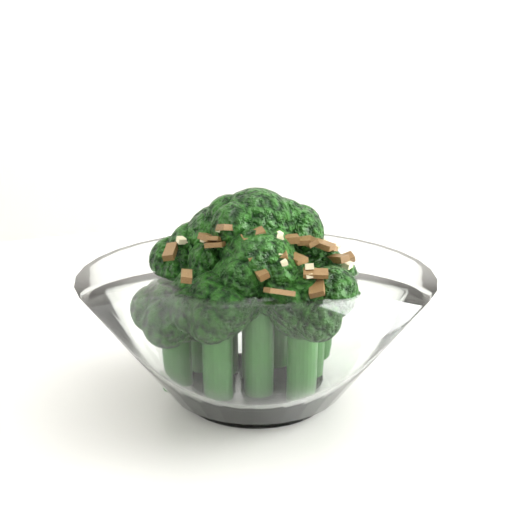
{
  "coord_description": "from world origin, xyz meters",
  "views": [
    {
      "loc": [
        0.03,
        -0.41,
        0.96
      ],
      "look_at": [
        0.05,
        0.02,
        0.84
      ],
      "focal_mm": 55.0,
      "sensor_mm": 36.0,
      "label": 1
    }
  ],
  "objects": [
    {
      "name": "table",
      "position": [
        0.02,
        0.05,
        0.68
      ],
      "size": [
        1.4,
        1.16,
        0.75
      ],
      "color": "white",
      "rests_on": "ground"
    },
    {
      "name": "broccoli_dish",
      "position": [
        0.05,
        0.02,
        0.8
      ],
      "size": [
        0.21,
        0.21,
        0.13
      ],
      "color": "white",
      "rests_on": "table"
    }
  ]
}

